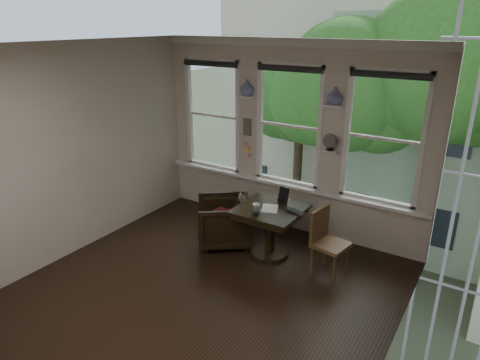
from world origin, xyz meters
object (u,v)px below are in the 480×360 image
Objects in this scene: side_chair_right at (331,244)px; laptop at (293,213)px; mug at (256,207)px; table at (270,232)px; armchair_left at (224,221)px.

laptop is at bearing 95.55° from side_chair_right.
laptop is at bearing 21.03° from mug.
laptop is at bearing 1.42° from table.
mug is at bearing 42.51° from armchair_left.
side_chair_right reaches higher than table.
mug is (0.63, -0.11, 0.44)m from armchair_left.
mug is at bearing -141.46° from laptop.
table is 0.98× the size of side_chair_right.
armchair_left is 1.70m from side_chair_right.
armchair_left is at bearing 169.71° from mug.
armchair_left is at bearing -158.76° from laptop.
mug reaches higher than table.
laptop is (-0.58, 0.04, 0.30)m from side_chair_right.
armchair_left is at bearing -175.20° from table.
laptop reaches higher than table.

